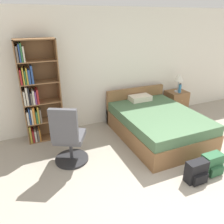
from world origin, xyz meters
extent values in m
plane|color=#A39989|center=(0.00, 0.00, 0.00)|extent=(14.00, 14.00, 0.00)
cube|color=silver|center=(0.00, 3.23, 1.30)|extent=(9.00, 0.06, 2.60)
cube|color=brown|center=(-2.06, 2.95, 1.02)|extent=(0.02, 0.32, 2.04)
cube|color=brown|center=(-1.34, 2.95, 1.02)|extent=(0.02, 0.32, 2.04)
cube|color=brown|center=(-1.70, 3.10, 1.02)|extent=(0.74, 0.01, 2.04)
cube|color=brown|center=(-1.70, 2.95, 0.01)|extent=(0.70, 0.30, 0.02)
cube|color=gold|center=(-2.02, 2.91, 0.20)|extent=(0.04, 0.23, 0.36)
cube|color=maroon|center=(-1.97, 2.92, 0.15)|extent=(0.03, 0.24, 0.25)
cube|color=beige|center=(-1.93, 2.92, 0.14)|extent=(0.04, 0.25, 0.23)
cube|color=#665B51|center=(-1.88, 2.92, 0.14)|extent=(0.03, 0.24, 0.25)
cube|color=orange|center=(-1.84, 2.90, 0.16)|extent=(0.03, 0.20, 0.27)
cube|color=brown|center=(-1.70, 2.95, 0.42)|extent=(0.70, 0.30, 0.02)
cube|color=beige|center=(-2.02, 2.89, 0.56)|extent=(0.04, 0.18, 0.27)
cube|color=navy|center=(-1.98, 2.91, 0.60)|extent=(0.02, 0.23, 0.34)
cube|color=beige|center=(-1.94, 2.92, 0.59)|extent=(0.03, 0.24, 0.32)
cube|color=orange|center=(-1.90, 2.92, 0.60)|extent=(0.04, 0.25, 0.34)
cube|color=#2D6638|center=(-1.85, 2.91, 0.55)|extent=(0.03, 0.23, 0.25)
cube|color=gold|center=(-1.82, 2.92, 0.60)|extent=(0.03, 0.25, 0.35)
cube|color=#665B51|center=(-1.78, 2.89, 0.57)|extent=(0.03, 0.18, 0.29)
cube|color=brown|center=(-1.70, 2.95, 0.83)|extent=(0.70, 0.30, 0.02)
cube|color=beige|center=(-2.02, 2.88, 0.98)|extent=(0.04, 0.18, 0.28)
cube|color=beige|center=(-1.97, 2.91, 1.01)|extent=(0.04, 0.23, 0.35)
cube|color=black|center=(-1.94, 2.90, 1.01)|extent=(0.03, 0.21, 0.34)
cube|color=#665B51|center=(-1.90, 2.89, 0.95)|extent=(0.03, 0.19, 0.23)
cube|color=beige|center=(-1.86, 2.90, 0.97)|extent=(0.04, 0.21, 0.27)
cube|color=#7A387F|center=(-1.82, 2.89, 0.96)|extent=(0.02, 0.19, 0.25)
cube|color=maroon|center=(-1.78, 2.92, 0.98)|extent=(0.04, 0.25, 0.28)
cube|color=brown|center=(-1.70, 2.95, 1.24)|extent=(0.70, 0.30, 0.02)
cube|color=maroon|center=(-2.02, 2.91, 1.38)|extent=(0.03, 0.22, 0.28)
cube|color=gold|center=(-1.98, 2.90, 1.40)|extent=(0.02, 0.21, 0.31)
cube|color=#2D6638|center=(-1.95, 2.90, 1.37)|extent=(0.02, 0.21, 0.25)
cube|color=gold|center=(-1.92, 2.91, 1.40)|extent=(0.02, 0.23, 0.30)
cube|color=navy|center=(-1.88, 2.91, 1.38)|extent=(0.04, 0.24, 0.27)
cube|color=navy|center=(-1.83, 2.89, 1.41)|extent=(0.04, 0.19, 0.34)
cube|color=brown|center=(-1.70, 2.95, 1.64)|extent=(0.70, 0.30, 0.02)
cube|color=#665B51|center=(-2.02, 2.90, 1.79)|extent=(0.03, 0.22, 0.28)
cube|color=navy|center=(-1.98, 2.91, 1.81)|extent=(0.02, 0.23, 0.31)
cube|color=#2D6638|center=(-1.95, 2.92, 1.82)|extent=(0.03, 0.25, 0.33)
cube|color=beige|center=(-1.91, 2.91, 1.79)|extent=(0.03, 0.22, 0.27)
cube|color=brown|center=(-1.70, 2.95, 2.03)|extent=(0.74, 0.32, 0.02)
cube|color=brown|center=(0.49, 2.05, 0.19)|extent=(1.52, 2.04, 0.37)
cube|color=#4C704C|center=(0.49, 2.05, 0.48)|extent=(1.48, 2.00, 0.20)
cube|color=brown|center=(0.49, 3.03, 0.41)|extent=(1.52, 0.08, 0.83)
cube|color=silver|center=(0.49, 2.82, 0.64)|extent=(0.50, 0.30, 0.12)
cylinder|color=#232326|center=(-1.40, 1.95, 0.02)|extent=(0.60, 0.60, 0.04)
cylinder|color=#333338|center=(-1.40, 1.95, 0.24)|extent=(0.06, 0.06, 0.39)
cube|color=#4C4C51|center=(-1.40, 1.95, 0.48)|extent=(0.65, 0.65, 0.10)
cube|color=#4C4C51|center=(-1.53, 1.70, 0.83)|extent=(0.43, 0.28, 0.58)
cube|color=brown|center=(1.68, 2.94, 0.30)|extent=(0.51, 0.43, 0.61)
sphere|color=tan|center=(1.68, 2.71, 0.43)|extent=(0.02, 0.02, 0.02)
cylinder|color=#B2B2B7|center=(1.67, 2.92, 0.62)|extent=(0.16, 0.16, 0.02)
cylinder|color=#B2B2B7|center=(1.67, 2.92, 0.77)|extent=(0.02, 0.02, 0.28)
cone|color=silver|center=(1.67, 2.92, 1.00)|extent=(0.25, 0.25, 0.18)
cylinder|color=teal|center=(1.66, 2.83, 0.72)|extent=(0.07, 0.07, 0.22)
cylinder|color=#2D2D33|center=(1.66, 2.83, 0.84)|extent=(0.05, 0.05, 0.02)
cube|color=#2D603D|center=(0.64, 0.69, 0.17)|extent=(0.35, 0.18, 0.35)
cube|color=#275234|center=(0.64, 0.57, 0.10)|extent=(0.26, 0.06, 0.16)
cube|color=black|center=(0.26, 0.64, 0.18)|extent=(0.34, 0.16, 0.35)
cube|color=black|center=(0.26, 0.53, 0.10)|extent=(0.26, 0.06, 0.16)
camera|label=1|loc=(-2.04, -1.37, 2.39)|focal=35.00mm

